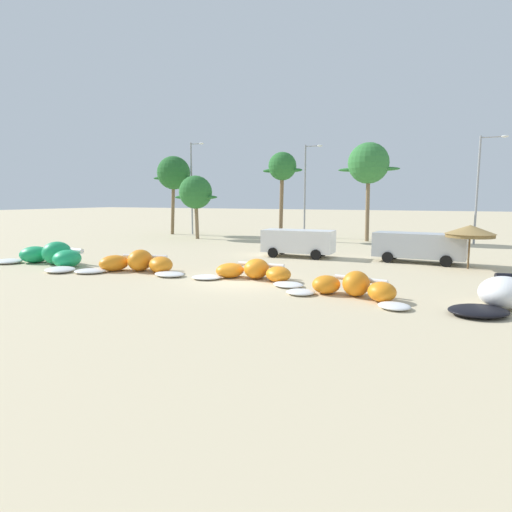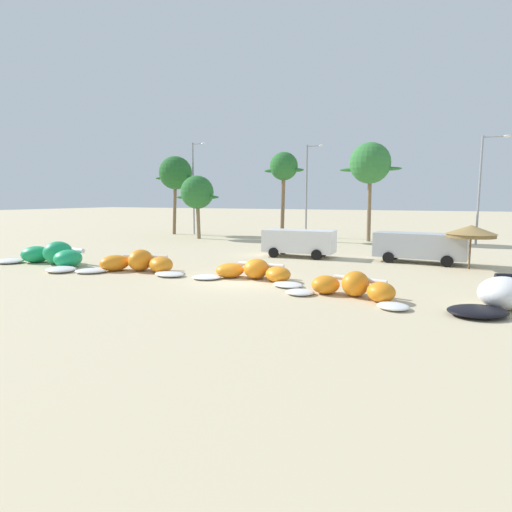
{
  "view_description": "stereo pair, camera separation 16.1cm",
  "coord_description": "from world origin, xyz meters",
  "views": [
    {
      "loc": [
        9.3,
        -18.28,
        3.99
      ],
      "look_at": [
        0.05,
        2.0,
        1.0
      ],
      "focal_mm": 30.37,
      "sensor_mm": 36.0,
      "label": 1
    },
    {
      "loc": [
        9.44,
        -18.21,
        3.99
      ],
      "look_at": [
        0.05,
        2.0,
        1.0
      ],
      "focal_mm": 30.37,
      "sensor_mm": 36.0,
      "label": 2
    }
  ],
  "objects": [
    {
      "name": "kite_left_of_center",
      "position": [
        0.48,
        0.78,
        0.38
      ],
      "size": [
        6.12,
        2.81,
        1.0
      ],
      "color": "white",
      "rests_on": "ground"
    },
    {
      "name": "ground_plane",
      "position": [
        0.0,
        0.0,
        0.0
      ],
      "size": [
        260.0,
        260.0,
        0.0
      ],
      "primitive_type": "plane",
      "color": "beige"
    },
    {
      "name": "lamppost_west",
      "position": [
        -17.05,
        22.65,
        5.52
      ],
      "size": [
        1.73,
        0.24,
        9.97
      ],
      "color": "gray",
      "rests_on": "ground"
    },
    {
      "name": "parked_van",
      "position": [
        7.32,
        10.15,
        1.09
      ],
      "size": [
        5.53,
        2.47,
        1.84
      ],
      "color": "#B2B7BC",
      "rests_on": "ground"
    },
    {
      "name": "kite_left",
      "position": [
        -6.25,
        0.21,
        0.45
      ],
      "size": [
        6.37,
        3.68,
        1.18
      ],
      "color": "white",
      "rests_on": "ground"
    },
    {
      "name": "lamppost_east_center",
      "position": [
        11.19,
        23.6,
        5.18
      ],
      "size": [
        2.15,
        0.24,
        9.2
      ],
      "color": "gray",
      "rests_on": "ground"
    },
    {
      "name": "palm_center_left",
      "position": [
        1.96,
        22.55,
        7.08
      ],
      "size": [
        5.59,
        3.73,
        9.02
      ],
      "color": "#7F6647",
      "rests_on": "ground"
    },
    {
      "name": "kite_far_left",
      "position": [
        -12.59,
        -0.01,
        0.53
      ],
      "size": [
        7.65,
        4.11,
        1.38
      ],
      "color": "white",
      "rests_on": "ground"
    },
    {
      "name": "parked_car_second",
      "position": [
        -0.35,
        9.59,
        1.09
      ],
      "size": [
        4.86,
        2.4,
        1.84
      ],
      "color": "white",
      "rests_on": "ground"
    },
    {
      "name": "palm_left_of_gap",
      "position": [
        -5.61,
        20.36,
        6.79
      ],
      "size": [
        3.96,
        2.64,
        8.28
      ],
      "color": "brown",
      "rests_on": "ground"
    },
    {
      "name": "kite_center",
      "position": [
        5.76,
        -1.06,
        0.4
      ],
      "size": [
        5.32,
        3.04,
        1.04
      ],
      "color": "white",
      "rests_on": "ground"
    },
    {
      "name": "palm_leftmost",
      "position": [
        -18.77,
        21.58,
        6.65
      ],
      "size": [
        5.4,
        3.6,
        8.53
      ],
      "color": "brown",
      "rests_on": "ground"
    },
    {
      "name": "lamppost_west_center",
      "position": [
        -4.51,
        24.33,
        5.2
      ],
      "size": [
        1.86,
        0.24,
        9.3
      ],
      "color": "gray",
      "rests_on": "ground"
    },
    {
      "name": "palm_left",
      "position": [
        -13.85,
        18.18,
        4.51
      ],
      "size": [
        4.86,
        3.24,
        6.19
      ],
      "color": "#7F6647",
      "rests_on": "ground"
    },
    {
      "name": "beach_umbrella_near_van",
      "position": [
        10.19,
        8.75,
        2.15
      ],
      "size": [
        2.72,
        2.72,
        2.5
      ],
      "color": "brown",
      "rests_on": "ground"
    }
  ]
}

